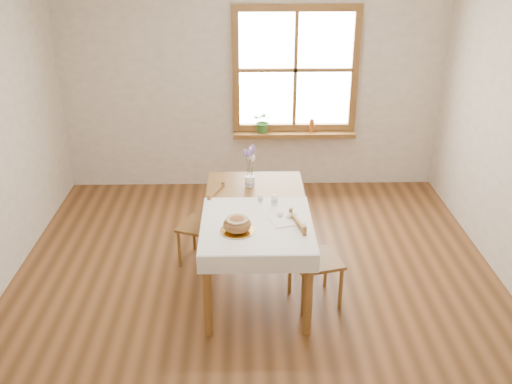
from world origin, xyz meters
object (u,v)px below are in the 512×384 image
chair_right (316,259)px  bread_plate (237,231)px  dining_table (256,217)px  chair_left (201,224)px  flower_vase (250,182)px

chair_right → bread_plate: chair_right is taller
dining_table → bread_plate: bearing=-109.6°
chair_left → bread_plate: size_ratio=3.07×
dining_table → bread_plate: size_ratio=6.14×
dining_table → chair_left: 0.68m
dining_table → bread_plate: (-0.16, -0.44, 0.10)m
dining_table → chair_left: size_ratio=2.00×
bread_plate → flower_vase: (0.11, 0.88, 0.03)m
chair_right → flower_vase: (-0.55, 0.75, 0.38)m
dining_table → flower_vase: size_ratio=16.37×
chair_right → flower_vase: flower_vase is taller
chair_left → flower_vase: 0.62m
bread_plate → chair_left: bearing=114.0°
chair_left → bread_plate: chair_left is taller
dining_table → flower_vase: bearing=96.4°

